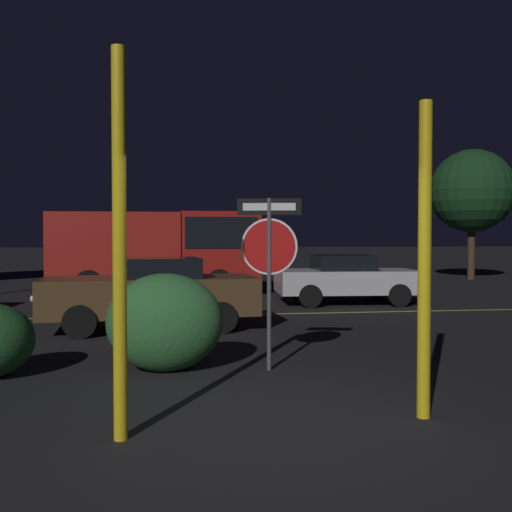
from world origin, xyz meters
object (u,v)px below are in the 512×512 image
(passing_car_2, at_px, (151,292))
(tree_1, at_px, (472,191))
(yellow_pole_right, at_px, (425,260))
(passing_car_3, at_px, (346,278))
(yellow_pole_left, at_px, (119,245))
(delivery_truck, at_px, (165,246))
(stop_sign, at_px, (269,248))
(hedge_bush_2, at_px, (165,322))

(passing_car_2, bearing_deg, tree_1, -52.15)
(yellow_pole_right, distance_m, tree_1, 21.14)
(passing_car_3, xyz_separation_m, tree_1, (8.29, 8.30, 3.20))
(yellow_pole_left, relative_size, passing_car_3, 0.86)
(passing_car_2, relative_size, delivery_truck, 0.64)
(delivery_truck, bearing_deg, stop_sign, 10.43)
(hedge_bush_2, xyz_separation_m, delivery_truck, (-0.16, 11.18, 0.89))
(tree_1, bearing_deg, passing_car_2, -138.05)
(hedge_bush_2, distance_m, passing_car_3, 8.92)
(stop_sign, bearing_deg, tree_1, 65.92)
(yellow_pole_left, bearing_deg, delivery_truck, 89.22)
(passing_car_3, bearing_deg, yellow_pole_right, -9.67)
(yellow_pole_left, bearing_deg, passing_car_2, 89.69)
(stop_sign, height_order, passing_car_2, stop_sign)
(hedge_bush_2, bearing_deg, passing_car_2, 94.83)
(stop_sign, distance_m, passing_car_3, 8.43)
(hedge_bush_2, bearing_deg, delivery_truck, 90.83)
(hedge_bush_2, xyz_separation_m, passing_car_2, (-0.32, 3.73, 0.07))
(yellow_pole_left, height_order, passing_car_3, yellow_pole_left)
(yellow_pole_left, xyz_separation_m, delivery_truck, (0.19, 13.76, -0.16))
(passing_car_3, bearing_deg, delivery_truck, -123.14)
(hedge_bush_2, bearing_deg, stop_sign, -5.47)
(passing_car_2, bearing_deg, yellow_pole_left, 175.58)
(yellow_pole_right, xyz_separation_m, tree_1, (10.57, 18.17, 2.33))
(yellow_pole_right, xyz_separation_m, passing_car_2, (-2.87, 6.09, -0.83))
(stop_sign, height_order, yellow_pole_left, yellow_pole_left)
(hedge_bush_2, xyz_separation_m, tree_1, (13.12, 15.80, 3.23))
(stop_sign, bearing_deg, hedge_bush_2, -173.19)
(yellow_pole_left, relative_size, hedge_bush_2, 2.22)
(yellow_pole_left, xyz_separation_m, yellow_pole_right, (2.90, 0.21, -0.16))
(passing_car_2, bearing_deg, stop_sign, -160.32)
(delivery_truck, bearing_deg, hedge_bush_2, 3.47)
(yellow_pole_left, distance_m, passing_car_2, 6.38)
(hedge_bush_2, relative_size, passing_car_3, 0.39)
(stop_sign, xyz_separation_m, passing_car_3, (3.44, 7.64, -0.96))
(yellow_pole_left, height_order, delivery_truck, yellow_pole_left)
(passing_car_3, height_order, delivery_truck, delivery_truck)
(passing_car_3, bearing_deg, hedge_bush_2, -29.44)
(stop_sign, relative_size, tree_1, 0.40)
(yellow_pole_left, bearing_deg, stop_sign, 54.63)
(passing_car_3, relative_size, tree_1, 0.70)
(stop_sign, height_order, delivery_truck, delivery_truck)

